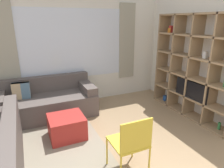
% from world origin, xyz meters
% --- Properties ---
extents(wall_back, '(5.73, 0.11, 2.70)m').
position_xyz_m(wall_back, '(0.00, 3.22, 1.36)').
color(wall_back, silver).
rests_on(wall_back, ground_plane).
extents(wall_right, '(0.07, 4.39, 2.70)m').
position_xyz_m(wall_right, '(2.30, 1.60, 1.35)').
color(wall_right, silver).
rests_on(wall_right, ground_plane).
extents(area_rug, '(2.02, 2.28, 0.01)m').
position_xyz_m(area_rug, '(-1.05, 1.65, 0.01)').
color(area_rug, gray).
rests_on(area_rug, ground_plane).
extents(shelving_unit, '(0.35, 2.08, 2.13)m').
position_xyz_m(shelving_unit, '(2.12, 1.49, 1.05)').
color(shelving_unit, silver).
rests_on(shelving_unit, ground_plane).
extents(couch_main, '(2.02, 0.91, 0.80)m').
position_xyz_m(couch_main, '(-0.77, 2.72, 0.30)').
color(couch_main, '#564C47').
rests_on(couch_main, ground_plane).
extents(ottoman, '(0.60, 0.57, 0.40)m').
position_xyz_m(ottoman, '(-0.56, 1.68, 0.20)').
color(ottoman, '#A82823').
rests_on(ottoman, ground_plane).
extents(folding_chair, '(0.44, 0.46, 0.86)m').
position_xyz_m(folding_chair, '(0.01, 0.42, 0.52)').
color(folding_chair, gold).
rests_on(folding_chair, ground_plane).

